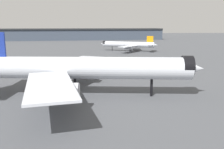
{
  "coord_description": "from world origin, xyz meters",
  "views": [
    {
      "loc": [
        7.44,
        -58.09,
        16.97
      ],
      "look_at": [
        9.68,
        -0.88,
        5.26
      ],
      "focal_mm": 39.15,
      "sensor_mm": 36.0,
      "label": 1
    }
  ],
  "objects_px": {
    "baggage_tug_wing": "(135,69)",
    "airliner_near_gate": "(81,68)",
    "airliner_far_taxiway": "(128,44)",
    "traffic_cone_wingtip": "(149,74)",
    "baggage_cart_trailing": "(87,67)",
    "traffic_cone_near_nose": "(65,70)"
  },
  "relations": [
    {
      "from": "airliner_near_gate",
      "to": "baggage_tug_wing",
      "type": "xyz_separation_m",
      "value": [
        17.09,
        30.61,
        -5.74
      ]
    },
    {
      "from": "baggage_tug_wing",
      "to": "baggage_cart_trailing",
      "type": "distance_m",
      "value": 18.37
    },
    {
      "from": "airliner_far_taxiway",
      "to": "traffic_cone_wingtip",
      "type": "xyz_separation_m",
      "value": [
        -0.68,
        -76.17,
        -4.07
      ]
    },
    {
      "from": "traffic_cone_wingtip",
      "to": "traffic_cone_near_nose",
      "type": "bearing_deg",
      "value": 163.83
    },
    {
      "from": "traffic_cone_wingtip",
      "to": "baggage_cart_trailing",
      "type": "bearing_deg",
      "value": 156.52
    },
    {
      "from": "airliner_near_gate",
      "to": "baggage_cart_trailing",
      "type": "distance_m",
      "value": 34.63
    },
    {
      "from": "airliner_far_taxiway",
      "to": "baggage_cart_trailing",
      "type": "distance_m",
      "value": 70.43
    },
    {
      "from": "airliner_near_gate",
      "to": "traffic_cone_near_nose",
      "type": "relative_size",
      "value": 84.0
    },
    {
      "from": "airliner_far_taxiway",
      "to": "traffic_cone_wingtip",
      "type": "relative_size",
      "value": 59.4
    },
    {
      "from": "airliner_far_taxiway",
      "to": "baggage_tug_wing",
      "type": "height_order",
      "value": "airliner_far_taxiway"
    },
    {
      "from": "baggage_tug_wing",
      "to": "traffic_cone_wingtip",
      "type": "xyz_separation_m",
      "value": [
        4.25,
        -6.15,
        -0.66
      ]
    },
    {
      "from": "airliner_far_taxiway",
      "to": "baggage_cart_trailing",
      "type": "xyz_separation_m",
      "value": [
        -22.96,
        -66.5,
        -3.4
      ]
    },
    {
      "from": "airliner_near_gate",
      "to": "baggage_cart_trailing",
      "type": "relative_size",
      "value": 20.15
    },
    {
      "from": "traffic_cone_near_nose",
      "to": "baggage_cart_trailing",
      "type": "bearing_deg",
      "value": 6.35
    },
    {
      "from": "traffic_cone_near_nose",
      "to": "traffic_cone_wingtip",
      "type": "height_order",
      "value": "traffic_cone_near_nose"
    },
    {
      "from": "baggage_tug_wing",
      "to": "airliner_near_gate",
      "type": "bearing_deg",
      "value": 169.02
    },
    {
      "from": "traffic_cone_near_nose",
      "to": "traffic_cone_wingtip",
      "type": "bearing_deg",
      "value": -16.17
    },
    {
      "from": "traffic_cone_near_nose",
      "to": "traffic_cone_wingtip",
      "type": "relative_size",
      "value": 1.11
    },
    {
      "from": "airliner_far_taxiway",
      "to": "traffic_cone_near_nose",
      "type": "height_order",
      "value": "airliner_far_taxiway"
    },
    {
      "from": "airliner_far_taxiway",
      "to": "traffic_cone_near_nose",
      "type": "relative_size",
      "value": 53.37
    },
    {
      "from": "baggage_cart_trailing",
      "to": "traffic_cone_wingtip",
      "type": "bearing_deg",
      "value": -150.42
    },
    {
      "from": "traffic_cone_near_nose",
      "to": "baggage_tug_wing",
      "type": "bearing_deg",
      "value": -5.78
    }
  ]
}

